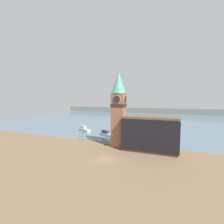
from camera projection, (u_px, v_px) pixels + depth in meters
ground_plane at (106, 160)px, 31.83m from camera, size 160.00×160.00×0.00m
water at (148, 119)px, 99.31m from camera, size 160.00×120.00×0.00m
far_shoreline at (154, 111)px, 136.40m from camera, size 180.00×3.00×5.00m
pier_railing at (95, 138)px, 46.07m from camera, size 11.32×0.08×1.09m
clock_tower at (119, 108)px, 40.25m from camera, size 3.89×3.89×19.90m
pier_building at (150, 133)px, 37.29m from camera, size 13.46×5.74×8.60m
boat_near at (107, 134)px, 51.68m from camera, size 6.51×4.57×2.00m
boat_far at (85, 129)px, 59.77m from camera, size 5.79×4.05×2.19m
mooring_bollard_near at (105, 144)px, 41.58m from camera, size 0.29×0.29×0.64m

